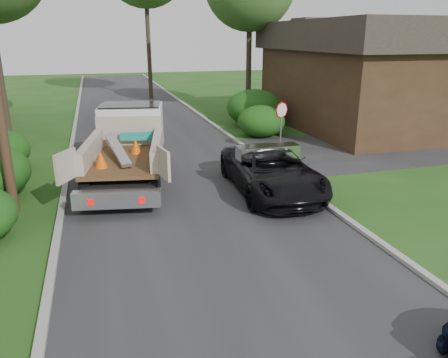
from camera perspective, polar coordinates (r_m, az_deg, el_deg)
ground at (r=10.78m, az=0.72°, el=-10.95°), size 120.00×120.00×0.00m
road at (r=19.90m, az=-7.77°, el=2.71°), size 8.00×90.00×0.02m
side_street at (r=23.87m, az=22.49°, el=4.08°), size 16.00×7.00×0.02m
curb_left at (r=19.73m, az=-19.62°, el=1.84°), size 0.20×90.00×0.12m
curb_right at (r=20.86m, az=3.43°, el=3.72°), size 0.20×90.00×0.12m
stop_sign at (r=19.99m, az=7.50°, el=8.00°), size 0.71×0.32×2.48m
house_right at (r=27.97m, az=18.51°, el=12.96°), size 9.72×12.96×6.20m
hedge_right_a at (r=24.02m, az=4.89°, el=7.53°), size 2.60×2.60×1.70m
hedge_right_b at (r=26.98m, az=3.99°, el=9.27°), size 3.38×3.38×2.21m
flatbed_truck at (r=17.30m, az=-12.26°, el=4.99°), size 4.05×7.32×2.63m
black_pickup at (r=15.31m, az=6.23°, el=1.10°), size 2.90×5.75×1.56m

